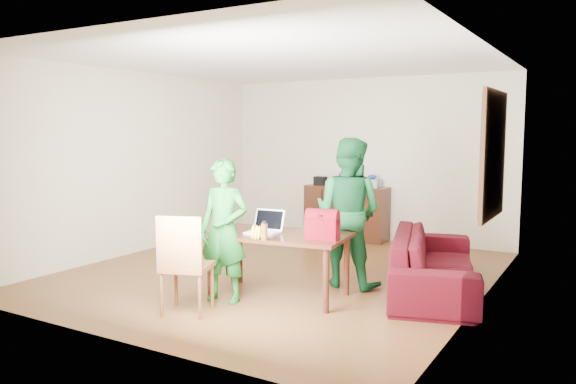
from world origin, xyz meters
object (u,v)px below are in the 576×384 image
Objects in this scene: person_near at (224,230)px; sofa at (434,262)px; bottle at (264,231)px; person_far at (348,212)px; table at (279,241)px; red_bag at (322,227)px; chair at (187,284)px; laptop at (263,229)px.

person_near is 0.67× the size of sofa.
person_near is 2.42m from sofa.
bottle is 0.09× the size of sofa.
person_near is 1.53m from person_far.
person_near is 0.49m from bottle.
table is at bearing 111.15° from sofa.
red_bag is at bearing 15.87° from person_near.
sofa is (0.87, 1.11, -0.50)m from red_bag.
person_near reaches higher than chair.
chair is 3.00× the size of red_bag.
person_near is 4.57× the size of red_bag.
bottle is (-0.40, -1.20, -0.07)m from person_far.
laptop reaches higher than table.
person_near reaches higher than red_bag.
person_near is (0.08, 0.52, 0.47)m from chair.
table is at bearing 42.46° from chair.
table is 1.13m from chair.
person_far is 1.27m from bottle.
person_near reaches higher than sofa.
person_far is at bearing 90.13° from sofa.
chair is at bearing 120.57° from sofa.
person_far reaches higher than person_near.
person_far is at bearing 85.68° from red_bag.
red_bag is (0.49, 0.36, 0.03)m from bottle.
chair is at bearing -105.87° from person_near.
person_near is at bearing -175.45° from bottle.
bottle is at bearing -2.02° from person_near.
chair is 0.58× the size of person_far.
table is 1.04× the size of person_near.
chair is 2.80m from sofa.
table is 4.75× the size of red_bag.
bottle is at bearing -59.16° from laptop.
person_far is 4.64× the size of laptop.
sofa is (1.36, 1.47, -0.47)m from bottle.
person_near is at bearing 113.47° from sofa.
chair is 5.11× the size of bottle.
red_bag is at bearing 0.06° from laptop.
laptop reaches higher than red_bag.
red_bag is (0.97, 0.40, 0.06)m from person_near.
bottle reaches higher than sofa.
sofa is (1.57, 1.17, -0.42)m from laptop.
laptop is at bearing 57.45° from person_far.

